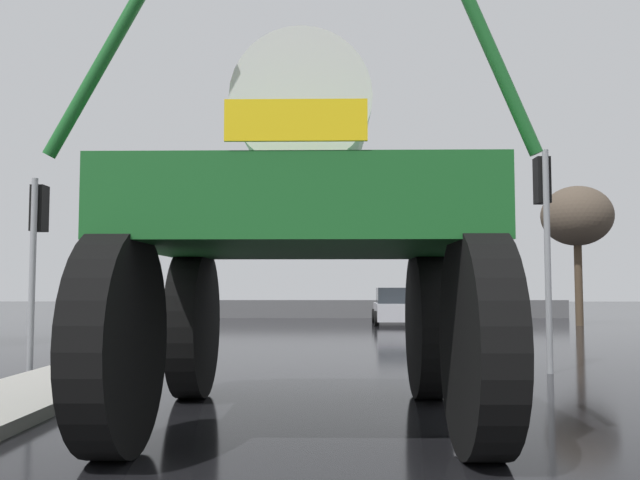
% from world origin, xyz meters
% --- Properties ---
extents(ground_plane, '(120.00, 120.00, 0.00)m').
position_xyz_m(ground_plane, '(0.00, 18.00, 0.00)').
color(ground_plane, black).
extents(oversize_sprayer, '(4.41, 5.42, 4.79)m').
position_xyz_m(oversize_sprayer, '(0.42, 6.22, 2.11)').
color(oversize_sprayer, black).
rests_on(oversize_sprayer, ground).
extents(sedan_ahead, '(1.98, 4.15, 1.52)m').
position_xyz_m(sedan_ahead, '(3.56, 27.30, 0.71)').
color(sedan_ahead, '#B7B7BF').
rests_on(sedan_ahead, ground).
extents(traffic_signal_near_left, '(0.24, 0.54, 3.46)m').
position_xyz_m(traffic_signal_near_left, '(-4.56, 10.83, 2.52)').
color(traffic_signal_near_left, gray).
rests_on(traffic_signal_near_left, ground).
extents(traffic_signal_near_right, '(0.24, 0.54, 3.96)m').
position_xyz_m(traffic_signal_near_right, '(4.57, 10.82, 2.89)').
color(traffic_signal_near_right, gray).
rests_on(traffic_signal_near_right, ground).
extents(bare_tree_right, '(2.84, 2.84, 5.63)m').
position_xyz_m(bare_tree_right, '(10.83, 26.39, 4.38)').
color(bare_tree_right, '#473828').
rests_on(bare_tree_right, ground).
extents(roadside_barrier, '(25.74, 0.24, 0.90)m').
position_xyz_m(roadside_barrier, '(0.00, 33.52, 0.45)').
color(roadside_barrier, '#59595B').
rests_on(roadside_barrier, ground).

